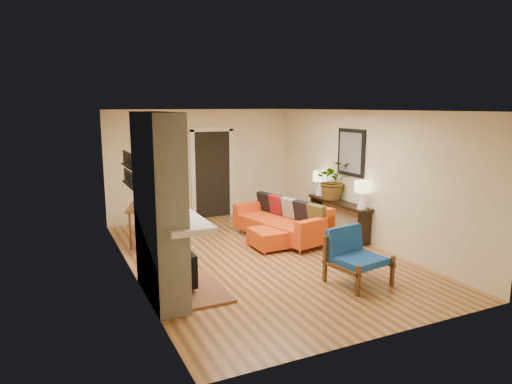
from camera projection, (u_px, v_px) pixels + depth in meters
room_shell at (235, 169)px, 10.61m from camera, size 6.50×6.50×6.50m
fireplace at (162, 212)px, 6.29m from camera, size 1.09×1.68×2.60m
sofa at (284, 221)px, 9.32m from camera, size 1.36×2.26×0.83m
ottoman at (271, 237)px, 8.69m from camera, size 0.73×0.73×0.37m
blue_chair at (353, 253)px, 7.00m from camera, size 0.91×0.90×0.83m
dining_table at (151, 213)px, 8.98m from camera, size 1.10×1.74×0.92m
console_table at (339, 208)px, 9.49m from camera, size 0.34×1.85×0.72m
lamp_near at (362, 191)px, 8.74m from camera, size 0.30×0.30×0.54m
lamp_far at (320, 180)px, 10.07m from camera, size 0.30×0.30×0.54m
houseplant at (333, 180)px, 9.57m from camera, size 0.92×0.86×0.84m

